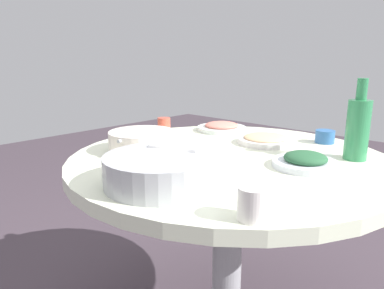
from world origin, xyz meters
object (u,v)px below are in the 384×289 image
object	(u,v)px
rice_bowl	(162,169)
tea_cup_side	(253,203)
dish_greens	(305,161)
tea_cup_far	(325,137)
round_dining_table	(229,183)
dish_shrimp	(222,127)
soup_bowl	(142,142)
green_bottle	(358,127)
dish_noodles	(266,139)
tea_cup_near	(164,124)

from	to	relation	value
rice_bowl	tea_cup_side	size ratio (longest dim) A/B	4.27
dish_greens	tea_cup_far	bearing A→B (deg)	14.24
tea_cup_side	round_dining_table	bearing A→B (deg)	42.53
round_dining_table	rice_bowl	size ratio (longest dim) A/B	3.57
dish_greens	dish_shrimp	size ratio (longest dim) A/B	0.90
soup_bowl	green_bottle	distance (m)	0.75
dish_noodles	tea_cup_far	world-z (taller)	tea_cup_far
soup_bowl	tea_cup_side	size ratio (longest dim) A/B	3.57
soup_bowl	rice_bowl	bearing A→B (deg)	-121.42
round_dining_table	dish_greens	world-z (taller)	dish_greens
round_dining_table	dish_greens	distance (m)	0.29
tea_cup_far	tea_cup_side	distance (m)	0.81
dish_noodles	dish_greens	xyz separation A→B (m)	(-0.19, -0.26, 0.00)
rice_bowl	dish_noodles	distance (m)	0.61
dish_noodles	tea_cup_side	size ratio (longest dim) A/B	3.02
round_dining_table	tea_cup_side	distance (m)	0.53
rice_bowl	dish_noodles	world-z (taller)	rice_bowl
soup_bowl	green_bottle	bearing A→B (deg)	-55.54
round_dining_table	tea_cup_near	xyz separation A→B (m)	(0.14, 0.49, 0.13)
dish_noodles	green_bottle	size ratio (longest dim) A/B	0.82
soup_bowl	tea_cup_near	xyz separation A→B (m)	(0.30, 0.21, -0.00)
soup_bowl	dish_shrimp	bearing A→B (deg)	2.22
tea_cup_near	tea_cup_side	xyz separation A→B (m)	(-0.51, -0.83, 0.01)
green_bottle	round_dining_table	bearing A→B (deg)	126.80
dish_noodles	tea_cup_far	size ratio (longest dim) A/B	2.93
rice_bowl	tea_cup_near	size ratio (longest dim) A/B	4.99
rice_bowl	dish_noodles	bearing A→B (deg)	4.42
soup_bowl	tea_cup_far	xyz separation A→B (m)	(0.58, -0.44, -0.01)
soup_bowl	dish_shrimp	size ratio (longest dim) A/B	1.15
soup_bowl	dish_noodles	world-z (taller)	soup_bowl
dish_greens	tea_cup_side	distance (m)	0.44
dish_greens	rice_bowl	bearing A→B (deg)	152.73
tea_cup_side	tea_cup_near	bearing A→B (deg)	58.39
tea_cup_near	round_dining_table	bearing A→B (deg)	-105.63
soup_bowl	green_bottle	xyz separation A→B (m)	(0.42, -0.61, 0.07)
tea_cup_side	dish_noodles	bearing A→B (deg)	29.43
round_dining_table	green_bottle	world-z (taller)	green_bottle
dish_greens	round_dining_table	bearing A→B (deg)	102.06
green_bottle	tea_cup_side	distance (m)	0.63
soup_bowl	dish_noodles	size ratio (longest dim) A/B	1.18
dish_noodles	tea_cup_side	bearing A→B (deg)	-150.57
dish_shrimp	rice_bowl	bearing A→B (deg)	-153.98
soup_bowl	green_bottle	world-z (taller)	green_bottle
tea_cup_side	dish_shrimp	bearing A→B (deg)	42.29
green_bottle	tea_cup_side	size ratio (longest dim) A/B	3.70
tea_cup_far	tea_cup_side	size ratio (longest dim) A/B	1.03
dish_greens	green_bottle	xyz separation A→B (m)	(0.20, -0.08, 0.09)
dish_greens	tea_cup_side	bearing A→B (deg)	-168.37
dish_noodles	tea_cup_side	xyz separation A→B (m)	(-0.62, -0.35, 0.02)
tea_cup_side	dish_greens	bearing A→B (deg)	11.63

